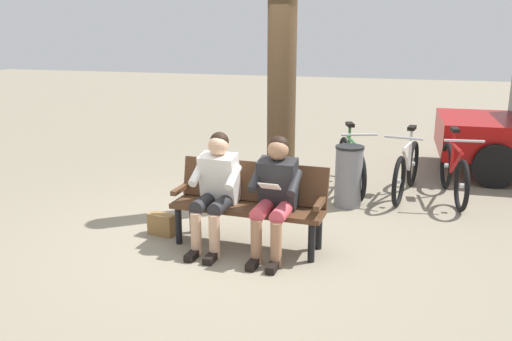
{
  "coord_description": "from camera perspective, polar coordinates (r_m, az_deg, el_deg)",
  "views": [
    {
      "loc": [
        -1.85,
        5.09,
        2.23
      ],
      "look_at": [
        -0.28,
        -0.2,
        0.75
      ],
      "focal_mm": 37.35,
      "sensor_mm": 36.0,
      "label": 1
    }
  ],
  "objects": [
    {
      "name": "bench",
      "position": [
        5.58,
        -0.61,
        -2.98
      ],
      "size": [
        1.62,
        0.54,
        0.87
      ],
      "rotation": [
        0.0,
        0.0,
        -0.04
      ],
      "color": "#51331E",
      "rests_on": "ground"
    },
    {
      "name": "tree_trunk",
      "position": [
        6.7,
        2.78,
        10.26
      ],
      "size": [
        0.36,
        0.36,
        3.35
      ],
      "primitive_type": "cylinder",
      "color": "#4C3823",
      "rests_on": "ground"
    },
    {
      "name": "bicycle_red",
      "position": [
        7.54,
        15.82,
        0.06
      ],
      "size": [
        0.48,
        1.67,
        0.94
      ],
      "rotation": [
        0.0,
        0.0,
        1.41
      ],
      "color": "black",
      "rests_on": "ground"
    },
    {
      "name": "ground_plane",
      "position": [
        5.86,
        -3.19,
        -7.39
      ],
      "size": [
        40.0,
        40.0,
        0.0
      ],
      "primitive_type": "plane",
      "color": "gray"
    },
    {
      "name": "litter_bin",
      "position": [
        6.91,
        9.89,
        -0.6
      ],
      "size": [
        0.36,
        0.36,
        0.79
      ],
      "color": "slate",
      "rests_on": "ground"
    },
    {
      "name": "handbag",
      "position": [
        6.04,
        -10.05,
        -5.69
      ],
      "size": [
        0.32,
        0.18,
        0.24
      ],
      "primitive_type": "cube",
      "rotation": [
        0.0,
        0.0,
        -0.15
      ],
      "color": "olive",
      "rests_on": "ground"
    },
    {
      "name": "bicycle_black",
      "position": [
        7.58,
        20.41,
        -0.23
      ],
      "size": [
        0.48,
        1.67,
        0.94
      ],
      "rotation": [
        0.0,
        0.0,
        1.7
      ],
      "color": "black",
      "rests_on": "ground"
    },
    {
      "name": "person_companion",
      "position": [
        5.5,
        -4.32,
        -1.57
      ],
      "size": [
        0.5,
        0.78,
        1.2
      ],
      "rotation": [
        0.0,
        0.0,
        -0.04
      ],
      "color": "white",
      "rests_on": "ground"
    },
    {
      "name": "bicycle_purple",
      "position": [
        7.61,
        10.14,
        0.54
      ],
      "size": [
        0.66,
        1.61,
        0.94
      ],
      "rotation": [
        0.0,
        0.0,
        1.9
      ],
      "color": "black",
      "rests_on": "ground"
    },
    {
      "name": "person_reading",
      "position": [
        5.29,
        2.08,
        -2.21
      ],
      "size": [
        0.5,
        0.78,
        1.2
      ],
      "rotation": [
        0.0,
        0.0,
        -0.04
      ],
      "color": "#262628",
      "rests_on": "ground"
    }
  ]
}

